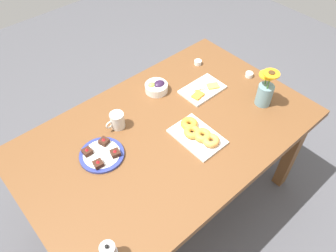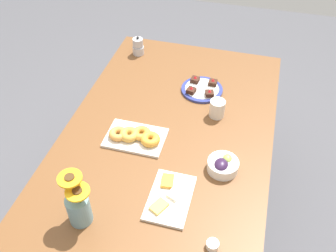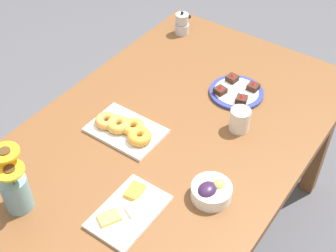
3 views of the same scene
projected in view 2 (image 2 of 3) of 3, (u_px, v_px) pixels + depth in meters
name	position (u px, v px, depth m)	size (l,w,h in m)	color
ground_plane	(168.00, 216.00, 2.33)	(6.00, 6.00, 0.00)	#4C4C51
dining_table	(168.00, 144.00, 1.88)	(1.60, 1.00, 0.74)	brown
coffee_mug	(217.00, 108.00, 1.88)	(0.11, 0.08, 0.09)	beige
grape_bowl	(223.00, 165.00, 1.63)	(0.14, 0.14, 0.07)	white
cheese_platter	(170.00, 197.00, 1.53)	(0.26, 0.17, 0.03)	white
croissant_platter	(135.00, 136.00, 1.77)	(0.19, 0.28, 0.05)	white
jam_cup_honey	(213.00, 245.00, 1.37)	(0.05, 0.05, 0.03)	white
dessert_plate	(202.00, 89.00, 2.05)	(0.23, 0.23, 0.05)	navy
flower_vase	(78.00, 207.00, 1.41)	(0.11, 0.12, 0.24)	#6B939E
moka_pot	(138.00, 47.00, 2.29)	(0.11, 0.07, 0.12)	#B7B7BC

